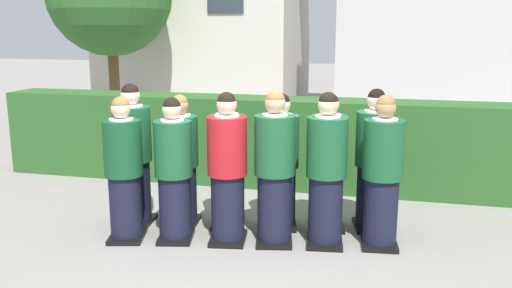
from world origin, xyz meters
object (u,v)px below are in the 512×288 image
Objects in this scene: student_in_red_blazer at (227,172)px; student_front_row_5 at (382,176)px; student_front_row_0 at (124,173)px; student_rear_row_3 at (281,165)px; student_rear_row_1 at (181,164)px; student_rear_row_4 at (329,166)px; student_rear_row_2 at (227,164)px; student_rear_row_0 at (133,158)px; student_front_row_3 at (275,172)px; student_front_row_4 at (326,173)px; student_front_row_1 at (174,173)px; student_rear_row_5 at (374,163)px.

student_front_row_5 is at bearing 9.39° from student_in_red_blazer.
student_front_row_0 is 1.77m from student_rear_row_3.
student_rear_row_4 is (1.70, 0.27, 0.02)m from student_rear_row_1.
student_rear_row_4 is at bearing 8.93° from student_rear_row_2.
student_rear_row_0 is 1.06× the size of student_rear_row_3.
student_front_row_3 is 0.75m from student_rear_row_2.
student_rear_row_0 reaches higher than student_front_row_3.
student_rear_row_3 is 0.55m from student_rear_row_4.
student_front_row_5 is at bearing 9.15° from student_front_row_3.
student_front_row_3 is 1.02× the size of student_front_row_5.
student_rear_row_0 is (-2.28, 0.09, 0.01)m from student_front_row_4.
student_front_row_1 is 2.24m from student_front_row_5.
student_front_row_5 is at bearing -6.43° from student_rear_row_2.
student_in_red_blazer reaches higher than student_rear_row_4.
student_front_row_0 reaches higher than student_front_row_1.
student_rear_row_1 is (-0.10, 0.48, -0.02)m from student_front_row_1.
student_front_row_0 is at bearing -170.06° from student_front_row_4.
student_in_red_blazer is 0.78m from student_rear_row_1.
student_front_row_1 is at bearing -147.76° from student_rear_row_3.
student_rear_row_4 is at bearing 32.57° from student_in_red_blazer.
student_rear_row_0 is (-2.86, -0.00, 0.02)m from student_front_row_5.
student_front_row_4 is 1.22m from student_rear_row_2.
student_rear_row_4 reaches higher than student_rear_row_2.
student_rear_row_2 is (-1.77, 0.20, -0.03)m from student_front_row_5.
student_rear_row_3 is at bearing -169.23° from student_rear_row_5.
student_in_red_blazer is at bearing 8.86° from student_front_row_1.
student_rear_row_5 reaches higher than student_rear_row_1.
student_front_row_5 is 1.03× the size of student_rear_row_3.
student_in_red_blazer is 1.04× the size of student_rear_row_2.
student_rear_row_5 is at bearing 10.77° from student_rear_row_3.
student_front_row_3 is at bearing -5.80° from student_rear_row_0.
student_front_row_0 is 1.01× the size of student_rear_row_2.
student_front_row_3 reaches higher than student_front_row_0.
student_front_row_3 is at bearing -171.20° from student_front_row_4.
student_rear_row_2 is at bearing 106.76° from student_in_red_blazer.
student_front_row_4 is 0.59m from student_front_row_5.
student_rear_row_4 reaches higher than student_rear_row_1.
student_front_row_0 is 0.55m from student_front_row_1.
student_rear_row_1 is at bearing -171.20° from student_rear_row_2.
student_front_row_5 is (1.12, 0.18, -0.02)m from student_front_row_3.
student_rear_row_2 is at bearing 8.80° from student_rear_row_1.
student_front_row_4 is at bearing -14.00° from student_rear_row_2.
student_front_row_3 is at bearing -86.63° from student_rear_row_3.
student_front_row_5 is 2.86m from student_rear_row_0.
student_front_row_5 is 1.03× the size of student_rear_row_2.
student_in_red_blazer is at bearing -170.07° from student_front_row_3.
student_rear_row_0 is (-0.65, 0.36, 0.05)m from student_front_row_1.
student_rear_row_4 is at bearing 147.90° from student_front_row_5.
student_rear_row_1 is at bearing 150.54° from student_in_red_blazer.
student_front_row_4 is 1.05× the size of student_rear_row_2.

